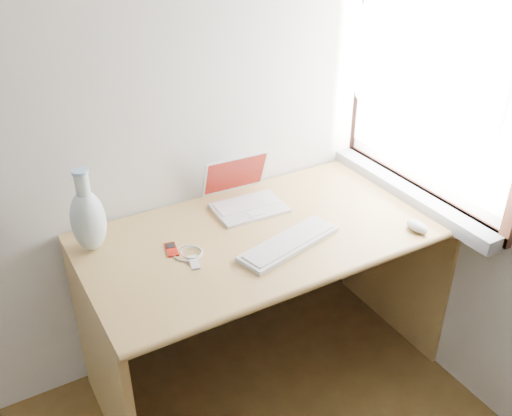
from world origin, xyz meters
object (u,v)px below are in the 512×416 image
desk (257,264)px  vase (88,218)px  laptop (245,196)px  external_keyboard (289,243)px

desk → vase: bearing=169.3°
desk → laptop: bearing=86.1°
external_keyboard → laptop: bearing=76.0°
vase → desk: bearing=-10.7°
desk → vase: (-0.64, 0.12, 0.36)m
desk → vase: 0.74m
laptop → external_keyboard: bearing=-87.7°
laptop → vase: size_ratio=0.92×
laptop → external_keyboard: laptop is taller
laptop → vase: 0.65m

